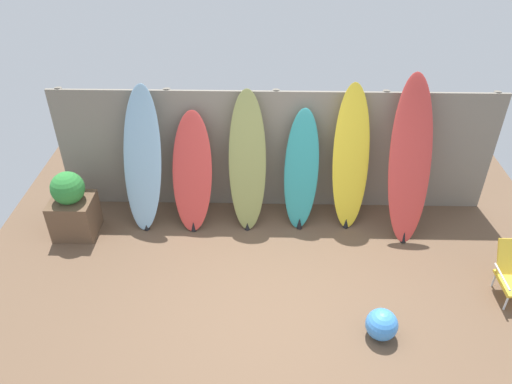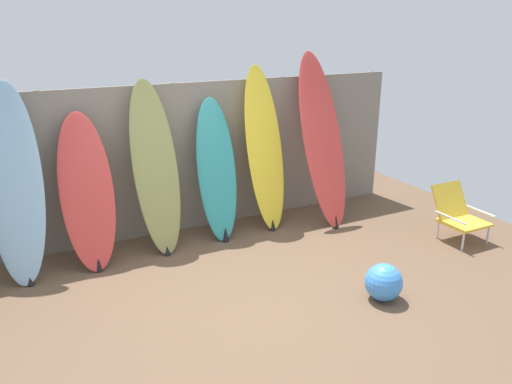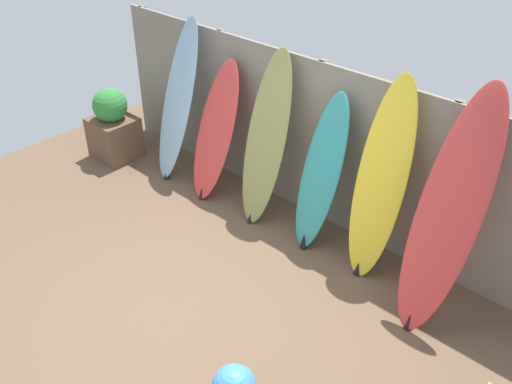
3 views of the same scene
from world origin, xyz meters
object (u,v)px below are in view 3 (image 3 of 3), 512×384
object	(u,v)px
planter_box	(113,127)
surfboard_red_1	(215,133)
surfboard_red_5	(449,214)
surfboard_skyblue_0	(178,101)
surfboard_teal_3	(321,175)
surfboard_yellow_4	(381,183)
surfboard_olive_2	(266,140)

from	to	relation	value
planter_box	surfboard_red_1	bearing A→B (deg)	11.19
surfboard_red_1	surfboard_red_5	size ratio (longest dim) A/B	0.75
planter_box	surfboard_skyblue_0	bearing A→B (deg)	19.76
surfboard_skyblue_0	planter_box	bearing A→B (deg)	-160.24
surfboard_teal_3	surfboard_yellow_4	size ratio (longest dim) A/B	0.83
surfboard_olive_2	surfboard_red_5	xyz separation A→B (m)	(2.12, -0.10, 0.12)
surfboard_yellow_4	planter_box	distance (m)	3.79
surfboard_red_1	planter_box	size ratio (longest dim) A/B	1.67
surfboard_skyblue_0	surfboard_teal_3	world-z (taller)	surfboard_skyblue_0
surfboard_skyblue_0	surfboard_teal_3	bearing A→B (deg)	0.66
surfboard_teal_3	surfboard_red_5	xyz separation A→B (m)	(1.39, -0.11, 0.25)
surfboard_red_1	surfboard_olive_2	world-z (taller)	surfboard_olive_2
planter_box	surfboard_olive_2	bearing A→B (deg)	8.54
surfboard_red_1	surfboard_teal_3	size ratio (longest dim) A/B	0.97
surfboard_red_1	surfboard_yellow_4	xyz separation A→B (m)	(2.13, 0.08, 0.19)
surfboard_teal_3	planter_box	world-z (taller)	surfboard_teal_3
surfboard_teal_3	planter_box	xyz separation A→B (m)	(-3.08, -0.36, -0.37)
surfboard_skyblue_0	surfboard_red_1	world-z (taller)	surfboard_skyblue_0
surfboard_teal_3	planter_box	bearing A→B (deg)	-173.25
surfboard_red_1	surfboard_red_5	bearing A→B (deg)	-1.31
surfboard_red_5	surfboard_olive_2	bearing A→B (deg)	177.26
surfboard_skyblue_0	surfboard_olive_2	size ratio (longest dim) A/B	1.03
surfboard_teal_3	surfboard_red_1	bearing A→B (deg)	-178.16
surfboard_red_1	surfboard_teal_3	xyz separation A→B (m)	(1.47, 0.05, 0.03)
surfboard_skyblue_0	surfboard_red_5	world-z (taller)	surfboard_red_5
surfboard_teal_3	surfboard_yellow_4	world-z (taller)	surfboard_yellow_4
surfboard_teal_3	planter_box	distance (m)	3.12
surfboard_olive_2	surfboard_yellow_4	bearing A→B (deg)	1.95
surfboard_red_5	planter_box	distance (m)	4.52
surfboard_olive_2	surfboard_red_5	bearing A→B (deg)	-2.74
surfboard_red_1	surfboard_yellow_4	bearing A→B (deg)	2.23
surfboard_skyblue_0	planter_box	xyz separation A→B (m)	(-0.95, -0.34, -0.53)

